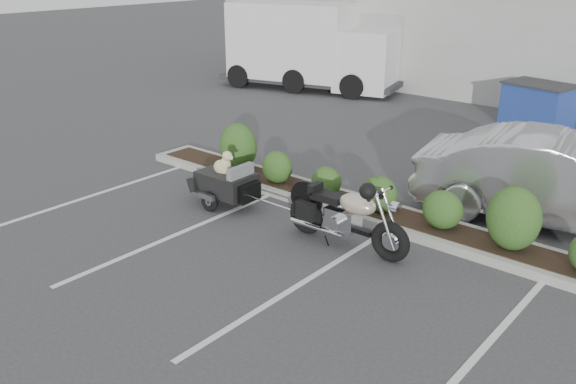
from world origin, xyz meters
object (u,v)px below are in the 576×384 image
Objects in this scene: sedan at (558,181)px; pet_trailer at (226,182)px; dumpster at (538,104)px; delivery_truck at (311,48)px; motorcycle at (346,217)px.

pet_trailer is at bearing 110.64° from sedan.
dumpster is 8.08m from delivery_truck.
motorcycle is 1.14× the size of dumpster.
motorcycle is 0.34× the size of delivery_truck.
motorcycle is at bearing -1.27° from pet_trailer.
sedan is 2.39× the size of dumpster.
delivery_truck is at bearing 118.94° from pet_trailer.
pet_trailer is at bearing -74.77° from delivery_truck.
sedan is at bearing 53.18° from motorcycle.
sedan is at bearing -56.73° from dumpster.
pet_trailer is 0.91× the size of dumpster.
delivery_truck is at bearing -167.72° from dumpster.
sedan is (5.08, 3.14, 0.33)m from pet_trailer.
sedan is (2.30, 3.16, 0.27)m from motorcycle.
sedan is 7.11m from dumpster.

